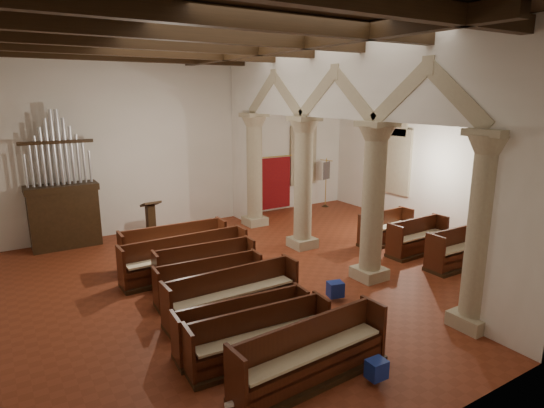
{
  "coord_description": "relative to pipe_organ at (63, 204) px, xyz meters",
  "views": [
    {
      "loc": [
        -6.25,
        -9.58,
        4.68
      ],
      "look_at": [
        0.05,
        0.5,
        1.82
      ],
      "focal_mm": 30.0,
      "sensor_mm": 36.0,
      "label": 1
    }
  ],
  "objects": [
    {
      "name": "processional_banner",
      "position": [
        10.26,
        -0.19,
        -0.61
      ],
      "size": [
        0.46,
        0.59,
        2.09
      ],
      "rotation": [
        0.0,
        0.0,
        0.3
      ],
      "color": "#311E0F",
      "rests_on": "floor"
    },
    {
      "name": "wall_back",
      "position": [
        4.5,
        0.5,
        1.63
      ],
      "size": [
        14.0,
        0.02,
        6.0
      ],
      "primitive_type": "cube",
      "color": "white",
      "rests_on": "floor"
    },
    {
      "name": "nave_pew_5",
      "position": [
        2.55,
        -5.01,
        -1.04
      ],
      "size": [
        2.61,
        0.83,
        1.01
      ],
      "rotation": [
        0.0,
        0.0,
        -0.06
      ],
      "color": "#311E0F",
      "rests_on": "floor"
    },
    {
      "name": "window_right_a",
      "position": [
        11.48,
        -7.0,
        0.83
      ],
      "size": [
        0.03,
        1.0,
        2.2
      ],
      "primitive_type": "cube",
      "color": "#306E51",
      "rests_on": "wall_right"
    },
    {
      "name": "tube_heater_b",
      "position": [
        1.79,
        -8.56,
        -1.21
      ],
      "size": [
        0.99,
        0.22,
        0.1
      ],
      "primitive_type": "cylinder",
      "rotation": [
        0.0,
        1.57,
        -0.13
      ],
      "color": "silver",
      "rests_on": "floor"
    },
    {
      "name": "lectern",
      "position": [
        2.42,
        -0.99,
        -0.79
      ],
      "size": [
        0.6,
        0.61,
        1.41
      ],
      "rotation": [
        0.0,
        0.0,
        0.09
      ],
      "color": "#342310",
      "rests_on": "floor"
    },
    {
      "name": "wall_front",
      "position": [
        4.5,
        -11.5,
        1.63
      ],
      "size": [
        14.0,
        0.02,
        6.0
      ],
      "primitive_type": "cube",
      "color": "white",
      "rests_on": "floor"
    },
    {
      "name": "window_right_b",
      "position": [
        11.48,
        -3.0,
        0.83
      ],
      "size": [
        0.03,
        1.0,
        2.2
      ],
      "primitive_type": "cube",
      "color": "#306E51",
      "rests_on": "wall_right"
    },
    {
      "name": "wall_right",
      "position": [
        11.5,
        -5.5,
        1.63
      ],
      "size": [
        0.02,
        12.0,
        6.0
      ],
      "primitive_type": "cube",
      "color": "white",
      "rests_on": "floor"
    },
    {
      "name": "nave_pew_2",
      "position": [
        1.91,
        -8.19,
        -1.05
      ],
      "size": [
        2.67,
        0.82,
        0.96
      ],
      "rotation": [
        0.0,
        0.0,
        -0.07
      ],
      "color": "#311E0F",
      "rests_on": "floor"
    },
    {
      "name": "nave_pew_7",
      "position": [
        2.34,
        -3.36,
        -0.99
      ],
      "size": [
        2.98,
        0.85,
        1.14
      ],
      "rotation": [
        0.0,
        0.0,
        -0.03
      ],
      "color": "#311E0F",
      "rests_on": "floor"
    },
    {
      "name": "hymnal_box_b",
      "position": [
        4.71,
        -7.53,
        -1.09
      ],
      "size": [
        0.41,
        0.36,
        0.35
      ],
      "primitive_type": "cube",
      "rotation": [
        0.0,
        0.0,
        -0.25
      ],
      "color": "#151E93",
      "rests_on": "floor"
    },
    {
      "name": "nave_pew_0",
      "position": [
        2.38,
        -9.71,
        -1.03
      ],
      "size": [
        3.01,
        0.86,
        1.05
      ],
      "rotation": [
        0.0,
        0.0,
        0.05
      ],
      "color": "#311E0F",
      "rests_on": "floor"
    },
    {
      "name": "aisle_pew_2",
      "position": [
        8.81,
        -5.13,
        -1.02
      ],
      "size": [
        2.02,
        0.8,
        1.05
      ],
      "rotation": [
        0.0,
        0.0,
        0.05
      ],
      "color": "#311E0F",
      "rests_on": "floor"
    },
    {
      "name": "aisle_pew_0",
      "position": [
        8.89,
        -7.69,
        -1.0
      ],
      "size": [
        1.9,
        0.73,
        1.09
      ],
      "rotation": [
        0.0,
        0.0,
        -0.0
      ],
      "color": "#311E0F",
      "rests_on": "floor"
    },
    {
      "name": "nave_pew_4",
      "position": [
        2.26,
        -5.88,
        -1.06
      ],
      "size": [
        2.58,
        0.79,
        0.95
      ],
      "rotation": [
        0.0,
        0.0,
        -0.06
      ],
      "color": "#311E0F",
      "rests_on": "floor"
    },
    {
      "name": "dossal_curtain",
      "position": [
        8.0,
        0.42,
        -0.21
      ],
      "size": [
        1.8,
        0.07,
        2.17
      ],
      "color": "maroon",
      "rests_on": "floor"
    },
    {
      "name": "hymnal_box_c",
      "position": [
        4.08,
        -5.53,
        -1.12
      ],
      "size": [
        0.36,
        0.32,
        0.3
      ],
      "primitive_type": "cube",
      "rotation": [
        0.0,
        0.0,
        -0.33
      ],
      "color": "navy",
      "rests_on": "floor"
    },
    {
      "name": "ceiling",
      "position": [
        4.5,
        -5.5,
        4.63
      ],
      "size": [
        14.0,
        14.0,
        0.0
      ],
      "primitive_type": "plane",
      "rotation": [
        3.14,
        0.0,
        0.0
      ],
      "color": "black",
      "rests_on": "wall_back"
    },
    {
      "name": "arcade",
      "position": [
        6.3,
        -5.5,
        2.19
      ],
      "size": [
        0.9,
        11.9,
        6.0
      ],
      "color": "tan",
      "rests_on": "floor"
    },
    {
      "name": "window_back",
      "position": [
        9.5,
        0.48,
        0.83
      ],
      "size": [
        1.0,
        0.03,
        2.2
      ],
      "primitive_type": "cube",
      "color": "#306E51",
      "rests_on": "wall_back"
    },
    {
      "name": "pipe_organ",
      "position": [
        0.0,
        0.0,
        0.0
      ],
      "size": [
        2.1,
        0.85,
        4.4
      ],
      "color": "#311E0F",
      "rests_on": "floor"
    },
    {
      "name": "nave_pew_3",
      "position": [
        2.34,
        -6.97,
        -1.03
      ],
      "size": [
        3.04,
        0.72,
        1.05
      ],
      "rotation": [
        0.0,
        0.0,
        0.01
      ],
      "color": "#311E0F",
      "rests_on": "floor"
    },
    {
      "name": "tube_heater_a",
      "position": [
        1.28,
        -9.76,
        -1.21
      ],
      "size": [
        1.01,
        0.18,
        0.1
      ],
      "primitive_type": "cylinder",
      "rotation": [
        0.0,
        1.57,
        -0.08
      ],
      "color": "white",
      "rests_on": "floor"
    },
    {
      "name": "floor",
      "position": [
        4.5,
        -5.5,
        -1.37
      ],
      "size": [
        14.0,
        14.0,
        0.0
      ],
      "primitive_type": "plane",
      "color": "maroon",
      "rests_on": "ground"
    },
    {
      "name": "nave_pew_1",
      "position": [
        1.96,
        -8.73,
        -1.05
      ],
      "size": [
        2.74,
        0.83,
        0.96
      ],
      "rotation": [
        0.0,
        0.0,
        -0.07
      ],
      "color": "#311E0F",
      "rests_on": "floor"
    },
    {
      "name": "nave_pew_6",
      "position": [
        2.3,
        -4.33,
        -1.01
      ],
      "size": [
        3.41,
        0.78,
        1.09
      ],
      "rotation": [
        0.0,
        0.0,
        0.01
      ],
      "color": "#311E0F",
      "rests_on": "floor"
    },
    {
      "name": "ceiling_beams",
      "position": [
        4.5,
        -5.5,
        4.45
      ],
      "size": [
        13.8,
        11.8,
        0.3
      ],
      "primitive_type": null,
      "color": "#311E0F",
      "rests_on": "wall_back"
    },
    {
      "name": "aisle_pew_1",
      "position": [
        8.92,
        -6.32,
        -1.02
      ],
      "size": [
        2.15,
        0.75,
        1.05
      ],
      "rotation": [
        0.0,
        0.0,
        0.03
      ],
      "color": "#311E0F",
      "rests_on": "floor"
    },
    {
      "name": "hymnal_box_a",
      "position": [
        3.26,
        -10.34,
        -1.11
      ],
      "size": [
        0.33,
        0.27,
        0.32
      ],
      "primitive_type": "cube",
      "rotation": [
        0.0,
        0.0,
        -0.02
      ],
      "color": "navy",
      "rests_on": "floor"
    }
  ]
}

